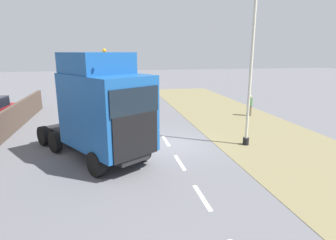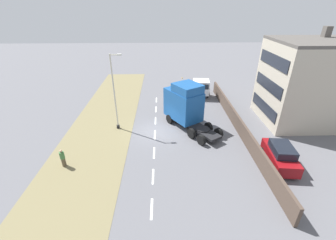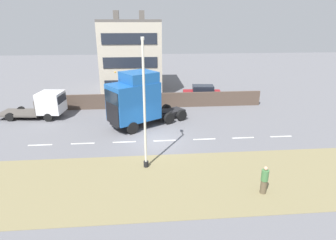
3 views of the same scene
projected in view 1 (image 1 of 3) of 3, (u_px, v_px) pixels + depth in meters
The scene contains 6 objects.
ground_plane at pixel (168, 145), 15.18m from camera, with size 120.00×120.00×0.00m, color slate.
grass_verge at pixel (269, 138), 16.37m from camera, with size 7.00×44.00×0.01m.
lane_markings at pixel (166, 141), 15.85m from camera, with size 0.16×21.00×0.00m.
lorry_cab at pixel (103, 108), 12.48m from camera, with size 6.02×7.35×5.04m.
lamp_post at pixel (249, 75), 14.27m from camera, with size 1.28×0.32×8.13m.
pedestrian at pixel (250, 106), 21.77m from camera, with size 0.39×0.39×1.65m.
Camera 1 is at (2.97, 14.10, 4.97)m, focal length 30.00 mm.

